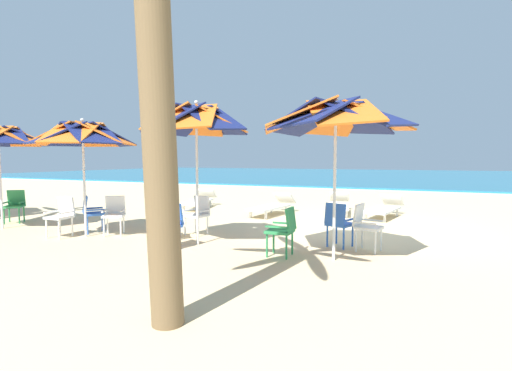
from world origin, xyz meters
TOP-DOWN VIEW (x-y plane):
  - ground_plane at (0.00, 0.00)m, footprint 80.00×80.00m
  - sea at (0.00, 30.08)m, footprint 80.00×36.00m
  - surf_foam at (0.00, 11.78)m, footprint 80.00×0.70m
  - beach_umbrella_0 at (0.02, -2.96)m, footprint 2.52×2.52m
  - plastic_chair_0 at (-0.08, -1.99)m, footprint 0.56×0.58m
  - plastic_chair_1 at (-0.84, -3.04)m, footprint 0.48×0.45m
  - plastic_chair_2 at (0.43, -2.07)m, footprint 0.54×0.52m
  - beach_umbrella_1 at (-2.70, -2.86)m, footprint 2.17×2.17m
  - plastic_chair_3 at (-3.22, -1.98)m, footprint 0.51×0.53m
  - plastic_chair_4 at (-3.57, -2.75)m, footprint 0.63×0.62m
  - plastic_chair_5 at (-3.01, -3.36)m, footprint 0.55×0.58m
  - beach_umbrella_2 at (-5.37, -3.15)m, footprint 2.23×2.23m
  - plastic_chair_6 at (-4.95, -2.73)m, footprint 0.61×0.62m
  - plastic_chair_7 at (-5.58, -2.79)m, footprint 0.62×0.63m
  - plastic_chair_8 at (-5.84, -3.36)m, footprint 0.47×0.49m
  - plastic_chair_9 at (-8.56, -2.55)m, footprint 0.62×0.63m
  - sun_lounger_0 at (0.48, 2.19)m, footprint 1.05×2.23m
  - sun_lounger_1 at (-0.90, 2.55)m, footprint 0.94×2.21m
  - sun_lounger_2 at (-2.70, 1.42)m, footprint 0.93×2.21m
  - sun_lounger_3 at (-5.57, 1.91)m, footprint 1.07×2.23m
  - palm_tree_0 at (-1.09, -6.14)m, footprint 2.57×2.78m

SIDE VIEW (x-z plane):
  - ground_plane at x=0.00m, z-range 0.00..0.00m
  - surf_foam at x=0.00m, z-range 0.00..0.01m
  - sea at x=0.00m, z-range 0.00..0.10m
  - sun_lounger_0 at x=0.48m, z-range -0.03..0.59m
  - sun_lounger_1 at x=-0.90m, z-range -0.03..0.59m
  - sun_lounger_2 at x=-2.70m, z-range -0.03..0.59m
  - sun_lounger_3 at x=-5.57m, z-range -0.03..0.59m
  - plastic_chair_0 at x=-0.08m, z-range 0.06..0.93m
  - plastic_chair_1 at x=-0.84m, z-range 0.06..0.93m
  - plastic_chair_2 at x=0.43m, z-range 0.06..0.93m
  - plastic_chair_3 at x=-3.22m, z-range 0.06..0.93m
  - plastic_chair_4 at x=-3.57m, z-range 0.06..0.93m
  - plastic_chair_5 at x=-3.01m, z-range 0.06..0.93m
  - plastic_chair_6 at x=-4.95m, z-range 0.06..0.93m
  - plastic_chair_7 at x=-5.58m, z-range 0.06..0.93m
  - plastic_chair_8 at x=-5.84m, z-range 0.06..0.93m
  - plastic_chair_9 at x=-8.56m, z-range 0.06..0.93m
  - beach_umbrella_2 at x=-5.37m, z-range 0.93..3.50m
  - beach_umbrella_0 at x=0.02m, z-range 1.02..3.74m
  - beach_umbrella_1 at x=-2.70m, z-range 1.02..3.86m
  - palm_tree_0 at x=-1.09m, z-range 0.50..5.11m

